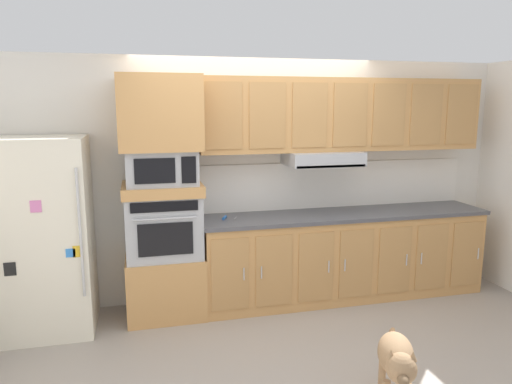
% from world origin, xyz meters
% --- Properties ---
extents(ground_plane, '(9.60, 9.60, 0.00)m').
position_xyz_m(ground_plane, '(0.00, 0.00, 0.00)').
color(ground_plane, '#9E9389').
extents(back_kitchen_wall, '(6.20, 0.12, 2.50)m').
position_xyz_m(back_kitchen_wall, '(0.00, 1.11, 1.25)').
color(back_kitchen_wall, silver).
rests_on(back_kitchen_wall, ground).
extents(refrigerator, '(0.76, 0.73, 1.76)m').
position_xyz_m(refrigerator, '(-2.01, 0.68, 0.88)').
color(refrigerator, silver).
rests_on(refrigerator, ground).
extents(oven_base_cabinet, '(0.74, 0.62, 0.60)m').
position_xyz_m(oven_base_cabinet, '(-0.98, 0.75, 0.30)').
color(oven_base_cabinet, tan).
rests_on(oven_base_cabinet, ground).
extents(built_in_oven, '(0.70, 0.62, 0.60)m').
position_xyz_m(built_in_oven, '(-0.98, 0.75, 0.90)').
color(built_in_oven, '#A8AAAF').
rests_on(built_in_oven, oven_base_cabinet).
extents(appliance_mid_shelf, '(0.74, 0.62, 0.10)m').
position_xyz_m(appliance_mid_shelf, '(-0.98, 0.75, 1.25)').
color(appliance_mid_shelf, tan).
rests_on(appliance_mid_shelf, built_in_oven).
extents(microwave, '(0.64, 0.54, 0.32)m').
position_xyz_m(microwave, '(-0.98, 0.75, 1.46)').
color(microwave, '#A8AAAF').
rests_on(microwave, appliance_mid_shelf).
extents(appliance_upper_cabinet, '(0.74, 0.62, 0.68)m').
position_xyz_m(appliance_upper_cabinet, '(-0.98, 0.75, 1.96)').
color(appliance_upper_cabinet, tan).
rests_on(appliance_upper_cabinet, microwave).
extents(lower_cabinet_run, '(3.01, 0.63, 0.88)m').
position_xyz_m(lower_cabinet_run, '(0.90, 0.75, 0.44)').
color(lower_cabinet_run, tan).
rests_on(lower_cabinet_run, ground).
extents(countertop_slab, '(3.05, 0.64, 0.04)m').
position_xyz_m(countertop_slab, '(0.90, 0.75, 0.90)').
color(countertop_slab, '#4C4C51').
rests_on(countertop_slab, lower_cabinet_run).
extents(backsplash_panel, '(3.05, 0.02, 0.50)m').
position_xyz_m(backsplash_panel, '(0.90, 1.04, 1.17)').
color(backsplash_panel, white).
rests_on(backsplash_panel, countertop_slab).
extents(upper_cabinet_with_hood, '(3.01, 0.48, 0.88)m').
position_xyz_m(upper_cabinet_with_hood, '(0.88, 0.87, 1.90)').
color(upper_cabinet_with_hood, tan).
rests_on(upper_cabinet_with_hood, backsplash_panel).
extents(screwdriver, '(0.16, 0.15, 0.03)m').
position_xyz_m(screwdriver, '(-0.38, 0.76, 0.93)').
color(screwdriver, blue).
rests_on(screwdriver, countertop_slab).
extents(dog, '(0.42, 0.75, 0.55)m').
position_xyz_m(dog, '(0.43, -1.14, 0.36)').
color(dog, '#997551').
rests_on(dog, ground).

